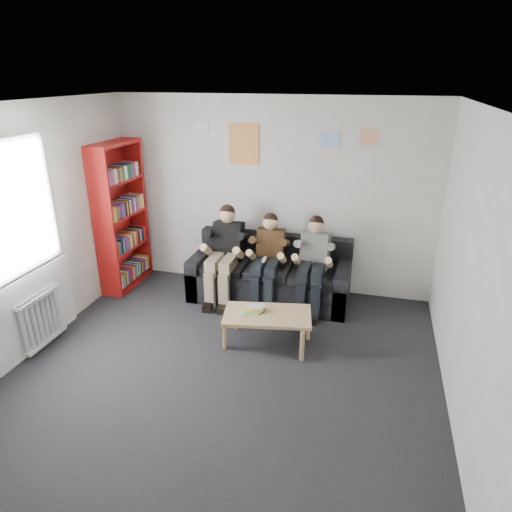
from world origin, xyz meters
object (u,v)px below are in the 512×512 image
(person_right, at_px, (313,265))
(bookshelf, at_px, (122,217))
(person_left, at_px, (224,255))
(sofa, at_px, (270,277))
(coffee_table, at_px, (267,317))
(person_middle, at_px, (267,261))

(person_right, bearing_deg, bookshelf, -174.85)
(bookshelf, distance_m, person_left, 1.60)
(bookshelf, bearing_deg, sofa, 4.17)
(person_right, bearing_deg, coffee_table, -103.60)
(person_right, bearing_deg, person_middle, -173.56)
(sofa, xyz_separation_m, person_middle, (0.00, -0.20, 0.32))
(coffee_table, relative_size, person_right, 0.80)
(bookshelf, relative_size, coffee_table, 2.11)
(coffee_table, bearing_deg, sofa, 101.51)
(person_left, bearing_deg, sofa, 18.15)
(coffee_table, bearing_deg, person_middle, 103.68)
(person_middle, distance_m, person_right, 0.61)
(coffee_table, distance_m, person_left, 1.34)
(bookshelf, relative_size, person_left, 1.60)
(sofa, distance_m, person_left, 0.73)
(person_left, height_order, person_middle, person_left)
(sofa, height_order, person_middle, person_middle)
(sofa, distance_m, person_middle, 0.38)
(coffee_table, bearing_deg, bookshelf, 156.17)
(person_left, bearing_deg, bookshelf, 177.51)
(bookshelf, relative_size, person_right, 1.68)
(person_left, bearing_deg, person_middle, 0.33)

